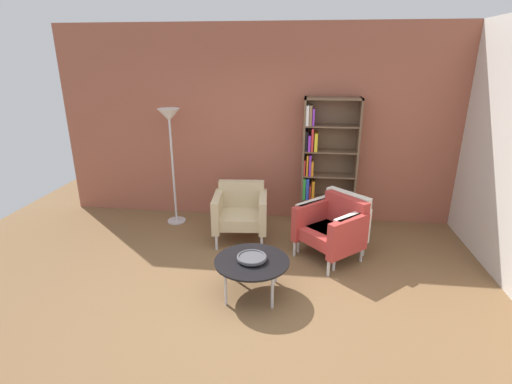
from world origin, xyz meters
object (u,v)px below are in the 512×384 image
(armchair_by_bookshelf, at_px, (241,211))
(armchair_spare_guest, at_px, (335,223))
(armchair_near_window, at_px, (333,228))
(coffee_table_low, at_px, (252,263))
(bookshelf_tall, at_px, (323,163))
(floor_lamp_torchiere, at_px, (170,129))
(decorative_bowl, at_px, (252,257))

(armchair_by_bookshelf, bearing_deg, armchair_spare_guest, -16.87)
(armchair_near_window, xyz_separation_m, armchair_spare_guest, (0.04, 0.14, 0.00))
(armchair_spare_guest, bearing_deg, armchair_near_window, -63.84)
(coffee_table_low, height_order, armchair_by_bookshelf, armchair_by_bookshelf)
(coffee_table_low, relative_size, armchair_spare_guest, 0.84)
(armchair_by_bookshelf, distance_m, armchair_spare_guest, 1.30)
(armchair_by_bookshelf, bearing_deg, armchair_near_window, -23.36)
(bookshelf_tall, distance_m, armchair_near_window, 1.24)
(bookshelf_tall, bearing_deg, floor_lamp_torchiere, -173.54)
(decorative_bowl, relative_size, armchair_by_bookshelf, 0.41)
(coffee_table_low, distance_m, armchair_by_bookshelf, 1.36)
(armchair_spare_guest, bearing_deg, floor_lamp_torchiere, -153.38)
(bookshelf_tall, bearing_deg, armchair_by_bookshelf, -147.88)
(floor_lamp_torchiere, bearing_deg, armchair_near_window, -20.50)
(coffee_table_low, height_order, decorative_bowl, decorative_bowl)
(decorative_bowl, relative_size, armchair_near_window, 0.34)
(coffee_table_low, xyz_separation_m, armchair_spare_guest, (0.95, 1.05, 0.04))
(armchair_by_bookshelf, bearing_deg, coffee_table_low, -80.99)
(armchair_near_window, height_order, floor_lamp_torchiere, floor_lamp_torchiere)
(decorative_bowl, xyz_separation_m, armchair_by_bookshelf, (-0.33, 1.31, -0.02))
(bookshelf_tall, xyz_separation_m, armchair_by_bookshelf, (-1.13, -0.71, -0.53))
(armchair_by_bookshelf, xyz_separation_m, armchair_near_window, (1.23, -0.41, 0.00))
(armchair_near_window, height_order, armchair_spare_guest, same)
(bookshelf_tall, xyz_separation_m, floor_lamp_torchiere, (-2.22, -0.25, 0.51))
(coffee_table_low, xyz_separation_m, armchair_near_window, (0.90, 0.91, 0.04))
(bookshelf_tall, distance_m, armchair_spare_guest, 1.12)
(bookshelf_tall, xyz_separation_m, decorative_bowl, (-0.80, -2.03, -0.51))
(decorative_bowl, relative_size, armchair_spare_guest, 0.34)
(floor_lamp_torchiere, bearing_deg, coffee_table_low, -51.35)
(decorative_bowl, xyz_separation_m, armchair_spare_guest, (0.95, 1.05, -0.02))
(coffee_table_low, height_order, floor_lamp_torchiere, floor_lamp_torchiere)
(armchair_by_bookshelf, relative_size, floor_lamp_torchiere, 0.45)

